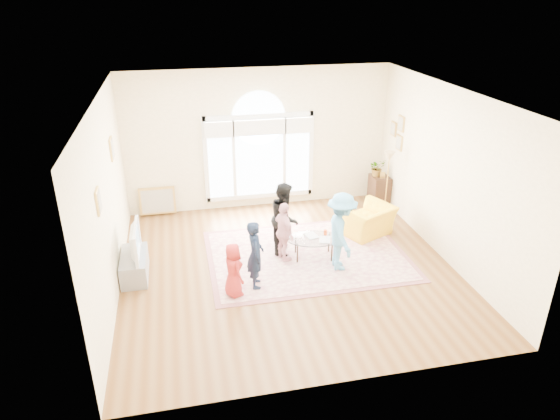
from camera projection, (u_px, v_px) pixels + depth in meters
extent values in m
plane|color=#5D3615|center=(288.00, 268.00, 9.26)|extent=(6.00, 6.00, 0.00)
plane|color=#FFEFC4|center=(259.00, 140.00, 11.27)|extent=(6.00, 0.00, 6.00)
plane|color=#FFEFC4|center=(345.00, 280.00, 5.93)|extent=(6.00, 0.00, 6.00)
plane|color=#FFEFC4|center=(107.00, 202.00, 8.03)|extent=(0.00, 6.00, 6.00)
plane|color=#FFEFC4|center=(447.00, 175.00, 9.17)|extent=(0.00, 6.00, 6.00)
plane|color=white|center=(289.00, 95.00, 7.94)|extent=(6.00, 6.00, 0.00)
cube|color=white|center=(260.00, 195.00, 11.80)|extent=(2.50, 0.08, 0.10)
cube|color=white|center=(259.00, 116.00, 11.01)|extent=(2.50, 0.08, 0.10)
cube|color=white|center=(206.00, 161.00, 11.17)|extent=(0.10, 0.08, 2.00)
cube|color=white|center=(311.00, 154.00, 11.64)|extent=(0.10, 0.08, 2.00)
cube|color=#C6E2FF|center=(220.00, 160.00, 11.23)|extent=(0.55, 0.02, 1.80)
cube|color=#C6E2FF|center=(297.00, 154.00, 11.57)|extent=(0.55, 0.02, 1.80)
cube|color=#C6E2FF|center=(259.00, 157.00, 11.40)|extent=(1.10, 0.02, 1.80)
cylinder|color=#C6E2FF|center=(259.00, 118.00, 11.03)|extent=(1.20, 0.02, 1.20)
cube|color=white|center=(234.00, 159.00, 11.28)|extent=(0.07, 0.04, 1.80)
cube|color=white|center=(284.00, 155.00, 11.51)|extent=(0.07, 0.04, 1.80)
cube|color=white|center=(219.00, 129.00, 10.86)|extent=(0.65, 0.12, 0.35)
cube|color=white|center=(259.00, 127.00, 11.03)|extent=(1.20, 0.12, 0.35)
cube|color=white|center=(299.00, 125.00, 11.20)|extent=(0.65, 0.12, 0.35)
cube|color=tan|center=(112.00, 149.00, 8.99)|extent=(0.03, 0.34, 0.40)
cube|color=#ADA38E|center=(113.00, 149.00, 8.99)|extent=(0.01, 0.28, 0.34)
cube|color=tan|center=(98.00, 201.00, 7.07)|extent=(0.03, 0.30, 0.36)
cube|color=#ADA38E|center=(100.00, 201.00, 7.07)|extent=(0.01, 0.24, 0.30)
cube|color=tan|center=(401.00, 124.00, 10.81)|extent=(0.03, 0.28, 0.34)
cube|color=#ADA38E|center=(400.00, 124.00, 10.81)|extent=(0.01, 0.22, 0.28)
cube|color=tan|center=(399.00, 143.00, 10.99)|extent=(0.03, 0.28, 0.34)
cube|color=#ADA38E|center=(398.00, 143.00, 10.98)|extent=(0.01, 0.22, 0.28)
cube|color=tan|center=(394.00, 129.00, 11.21)|extent=(0.03, 0.26, 0.32)
cube|color=#ADA38E|center=(393.00, 129.00, 11.20)|extent=(0.01, 0.20, 0.26)
cube|color=beige|center=(307.00, 255.00, 9.67)|extent=(3.60, 2.60, 0.02)
cube|color=#8B5153|center=(307.00, 255.00, 9.67)|extent=(3.80, 2.80, 0.01)
cube|color=gray|center=(135.00, 266.00, 8.92)|extent=(0.45, 1.00, 0.42)
imported|color=black|center=(131.00, 242.00, 8.72)|extent=(0.13, 0.98, 0.56)
cube|color=#64ACDC|center=(136.00, 241.00, 8.73)|extent=(0.02, 0.80, 0.45)
ellipsoid|color=silver|center=(314.00, 239.00, 9.44)|extent=(1.11, 0.80, 0.02)
cylinder|color=black|center=(329.00, 243.00, 9.71)|extent=(0.03, 0.03, 0.40)
cylinder|color=black|center=(296.00, 244.00, 9.67)|extent=(0.03, 0.03, 0.40)
cylinder|color=black|center=(332.00, 253.00, 9.37)|extent=(0.03, 0.03, 0.40)
cylinder|color=black|center=(297.00, 254.00, 9.34)|extent=(0.03, 0.03, 0.40)
imported|color=#B2A58C|center=(306.00, 237.00, 9.46)|extent=(0.27, 0.33, 0.03)
imported|color=#B2A58C|center=(319.00, 239.00, 9.37)|extent=(0.29, 0.34, 0.02)
cylinder|color=#D84715|center=(325.00, 233.00, 9.51)|extent=(0.07, 0.07, 0.12)
imported|color=yellow|center=(367.00, 220.00, 10.38)|extent=(1.26, 1.20, 0.64)
cube|color=black|center=(379.00, 190.00, 11.82)|extent=(0.40, 0.50, 0.70)
cylinder|color=black|center=(384.00, 215.00, 11.37)|extent=(0.20, 0.20, 0.02)
cylinder|color=gold|center=(386.00, 188.00, 11.10)|extent=(0.02, 0.02, 1.35)
cone|color=#CCB284|center=(389.00, 157.00, 10.80)|extent=(0.31, 0.31, 0.22)
cylinder|color=white|center=(375.00, 190.00, 11.85)|extent=(0.20, 0.20, 0.70)
imported|color=#33722D|center=(377.00, 168.00, 11.63)|extent=(0.41, 0.37, 0.41)
cube|color=tan|center=(159.00, 215.00, 11.40)|extent=(0.80, 0.14, 0.62)
imported|color=#A92624|center=(233.00, 270.00, 8.24)|extent=(0.45, 0.54, 0.95)
imported|color=#121C32|center=(255.00, 254.00, 8.44)|extent=(0.32, 0.46, 1.22)
imported|color=black|center=(285.00, 218.00, 9.56)|extent=(0.70, 0.81, 1.41)
imported|color=#F6AFB8|center=(284.00, 232.00, 9.26)|extent=(0.45, 0.73, 1.16)
imported|color=#5099C5|center=(341.00, 232.00, 8.95)|extent=(0.62, 0.99, 1.47)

